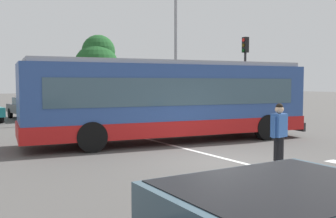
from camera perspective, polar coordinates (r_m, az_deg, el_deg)
The scene contains 12 objects.
ground_plane at distance 11.32m, azimuth 8.07°, elevation -7.63°, with size 160.00×160.00×0.00m, color #514F4C.
city_transit_bus at distance 14.87m, azimuth 0.21°, elevation 1.31°, with size 11.29×4.16×3.06m.
pedestrian_crossing_street at distance 10.48m, azimuth 15.93°, elevation -3.30°, with size 0.57×0.32×1.72m.
parked_car_charcoal at distance 25.61m, azimuth -19.62°, elevation 0.30°, with size 2.00×4.57×1.35m.
parked_car_champagne at distance 26.60m, azimuth -14.16°, elevation 0.53°, with size 2.05×4.59×1.35m.
parked_car_black at distance 27.12m, azimuth -8.45°, elevation 0.67°, with size 1.99×4.56×1.35m.
traffic_light_far_corner at distance 23.49m, azimuth 11.21°, elevation 6.32°, with size 0.33×0.32×4.93m.
bus_stop_shelter at distance 25.80m, azimuth 7.28°, elevation 4.19°, with size 4.41×1.54×3.25m.
twin_arm_street_lamp at distance 25.01m, azimuth 1.15°, elevation 13.24°, with size 5.09×0.32×10.42m.
background_tree_right at distance 32.78m, azimuth -10.34°, elevation 6.72°, with size 3.68×3.68×6.23m.
crosswalk_painted_stripes at distance 9.21m, azimuth 18.45°, elevation -10.44°, with size 6.34×2.70×0.01m.
lane_center_line at distance 13.07m, azimuth 3.51°, elevation -6.04°, with size 0.16×24.00×0.01m, color silver.
Camera 1 is at (-7.13, -8.49, 2.24)m, focal length 41.66 mm.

